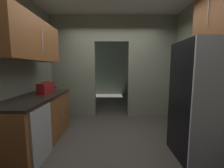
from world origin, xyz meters
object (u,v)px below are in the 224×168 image
at_px(boombox, 46,88).
at_px(book_stack, 54,88).
at_px(refrigerator, 203,102).
at_px(dishwasher, 42,135).

xyz_separation_m(boombox, book_stack, (0.01, 0.40, -0.05)).
height_order(refrigerator, book_stack, refrigerator).
bearing_deg(boombox, dishwasher, -69.29).
distance_m(boombox, book_stack, 0.41).
xyz_separation_m(dishwasher, boombox, (-0.30, 0.80, 0.59)).
xyz_separation_m(refrigerator, dishwasher, (-2.41, -0.10, -0.48)).
height_order(dishwasher, book_stack, book_stack).
relative_size(dishwasher, book_stack, 4.93).
bearing_deg(book_stack, dishwasher, -76.19).
height_order(dishwasher, boombox, boombox).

